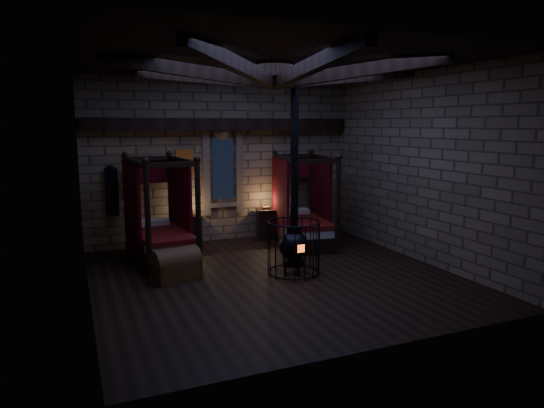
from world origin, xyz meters
name	(u,v)px	position (x,y,z in m)	size (l,w,h in m)	color
room	(273,87)	(0.00, 0.09, 3.74)	(7.02, 7.02, 4.29)	black
bed_left	(160,236)	(-1.90, 2.11, 0.57)	(1.34, 2.29, 2.30)	black
bed_right	(303,222)	(1.74, 2.24, 0.56)	(1.47, 2.31, 2.26)	black
trunk_left	(176,265)	(-1.88, 0.56, 0.29)	(1.01, 0.78, 0.66)	brown
trunk_right	(299,241)	(1.27, 1.51, 0.28)	(0.93, 0.68, 0.62)	brown
nightstand_left	(191,230)	(-0.96, 3.11, 0.40)	(0.50, 0.48, 0.95)	black
nightstand_right	(266,224)	(1.08, 3.10, 0.41)	(0.59, 0.57, 0.88)	black
stove	(294,243)	(0.44, 0.02, 0.65)	(1.08, 1.08, 4.05)	black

